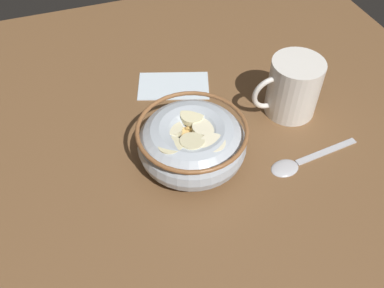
# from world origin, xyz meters

# --- Properties ---
(ground_plane) EXTENTS (0.94, 0.94, 0.02)m
(ground_plane) POSITION_xyz_m (0.00, 0.00, -0.01)
(ground_plane) COLOR brown
(cereal_bowl) EXTENTS (0.15, 0.15, 0.06)m
(cereal_bowl) POSITION_xyz_m (0.00, 0.00, 0.03)
(cereal_bowl) COLOR #B2BCC6
(cereal_bowl) RESTS_ON ground_plane
(spoon) EXTENTS (0.15, 0.04, 0.01)m
(spoon) POSITION_xyz_m (-0.14, 0.06, 0.00)
(spoon) COLOR #B7B7BC
(spoon) RESTS_ON ground_plane
(coffee_mug) EXTENTS (0.11, 0.08, 0.09)m
(coffee_mug) POSITION_xyz_m (-0.18, -0.05, 0.05)
(coffee_mug) COLOR white
(coffee_mug) RESTS_ON ground_plane
(folded_napkin) EXTENTS (0.13, 0.10, 0.00)m
(folded_napkin) POSITION_xyz_m (-0.02, -0.16, 0.00)
(folded_napkin) COLOR silver
(folded_napkin) RESTS_ON ground_plane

